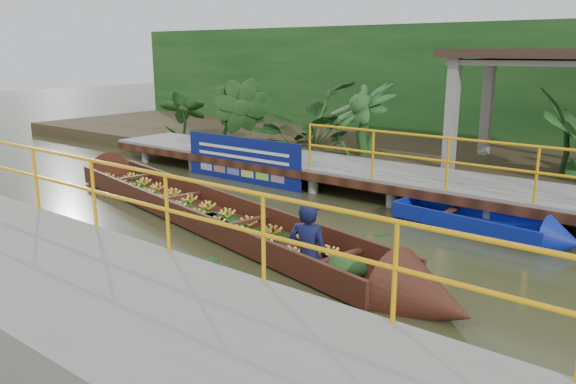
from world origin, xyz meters
The scene contains 10 objects.
ground centered at (0.00, 0.00, 0.00)m, with size 80.00×80.00×0.00m, color #2F3118.
land_strip centered at (0.00, 7.50, 0.23)m, with size 30.00×8.00×0.45m, color #2F2417.
far_dock centered at (0.02, 3.43, 0.48)m, with size 16.00×2.06×1.66m.
near_dock centered at (1.00, -4.20, 0.30)m, with size 18.00×2.40×1.73m.
pavilion centered at (3.00, 6.30, 2.82)m, with size 4.40×3.00×3.00m.
foliage_backdrop centered at (0.00, 10.00, 2.00)m, with size 30.00×0.80×4.00m, color #133E16.
vendor_boat centered at (-1.03, -0.42, 0.23)m, with size 11.35×3.44×2.26m.
moored_blue_boat centered at (3.64, 2.15, 0.14)m, with size 3.36×1.17×0.78m.
blue_banner centered at (-2.99, 2.48, 0.56)m, with size 3.62×0.04×1.13m.
tropical_plants centered at (-1.65, 5.30, 1.39)m, with size 14.50×1.50×1.88m.
Camera 1 is at (6.20, -7.50, 3.16)m, focal length 35.00 mm.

